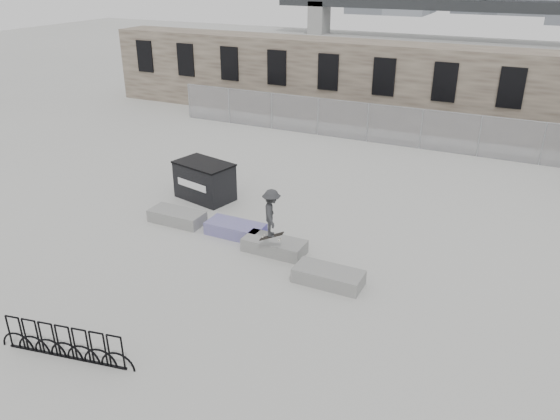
# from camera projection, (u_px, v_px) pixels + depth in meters

# --- Properties ---
(ground) EXTENTS (120.00, 120.00, 0.00)m
(ground) POSITION_uv_depth(u_px,v_px,m) (251.00, 243.00, 18.15)
(ground) COLOR #B1B1AC
(ground) RESTS_ON ground
(stone_wall) EXTENTS (36.00, 2.58, 4.50)m
(stone_wall) POSITION_uv_depth(u_px,v_px,m) (389.00, 85.00, 30.51)
(stone_wall) COLOR brown
(stone_wall) RESTS_ON ground
(chainlink_fence) EXTENTS (22.06, 0.06, 2.02)m
(chainlink_fence) POSITION_uv_depth(u_px,v_px,m) (368.00, 122.00, 27.95)
(chainlink_fence) COLOR gray
(chainlink_fence) RESTS_ON ground
(planter_far_left) EXTENTS (2.00, 0.90, 0.44)m
(planter_far_left) POSITION_uv_depth(u_px,v_px,m) (177.00, 216.00, 19.48)
(planter_far_left) COLOR gray
(planter_far_left) RESTS_ON ground
(planter_center_left) EXTENTS (2.00, 0.90, 0.44)m
(planter_center_left) POSITION_uv_depth(u_px,v_px,m) (236.00, 229.00, 18.57)
(planter_center_left) COLOR #3C339B
(planter_center_left) RESTS_ON ground
(planter_center_right) EXTENTS (2.00, 0.90, 0.44)m
(planter_center_right) POSITION_uv_depth(u_px,v_px,m) (274.00, 245.00, 17.48)
(planter_center_right) COLOR gray
(planter_center_right) RESTS_ON ground
(planter_offset) EXTENTS (2.00, 0.90, 0.44)m
(planter_offset) POSITION_uv_depth(u_px,v_px,m) (329.00, 276.00, 15.78)
(planter_offset) COLOR gray
(planter_offset) RESTS_ON ground
(dumpster) EXTENTS (2.50, 1.84, 1.48)m
(dumpster) POSITION_uv_depth(u_px,v_px,m) (205.00, 181.00, 21.26)
(dumpster) COLOR black
(dumpster) RESTS_ON ground
(bike_rack) EXTENTS (3.54, 0.69, 0.90)m
(bike_rack) POSITION_uv_depth(u_px,v_px,m) (64.00, 342.00, 12.71)
(bike_rack) COLOR black
(bike_rack) RESTS_ON ground
(skateboarder) EXTENTS (0.95, 1.12, 1.70)m
(skateboarder) POSITION_uv_depth(u_px,v_px,m) (271.00, 213.00, 16.37)
(skateboarder) COLOR #2C2D2F
(skateboarder) RESTS_ON ground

